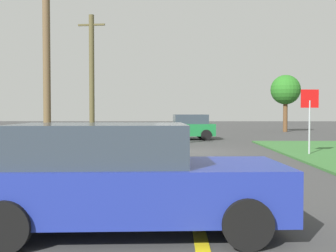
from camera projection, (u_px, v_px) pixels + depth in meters
ground_plane at (183, 152)px, 18.87m from camera, size 120.00×120.00×0.00m
lane_stripe_center at (189, 181)px, 10.88m from camera, size 0.20×14.00×0.01m
stop_sign at (310, 109)px, 17.09m from camera, size 0.74×0.11×2.70m
car_behind_on_main_road at (123, 178)px, 6.34m from camera, size 4.69×2.31×1.62m
car_approaching_junction at (185, 127)px, 27.00m from camera, size 4.01×2.43×1.62m
utility_pole_near at (46, 30)px, 15.00m from camera, size 1.76×0.62×9.16m
utility_pole_mid at (92, 76)px, 27.82m from camera, size 1.80×0.34×8.18m
oak_tree_left at (286, 90)px, 37.40m from camera, size 2.63×2.63×5.07m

